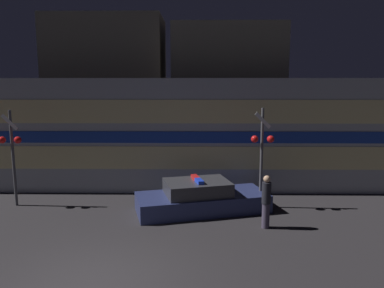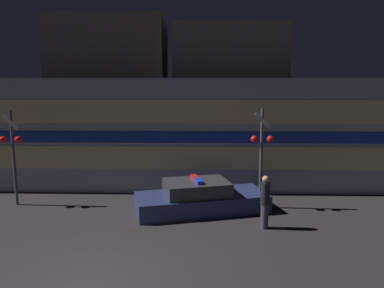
{
  "view_description": "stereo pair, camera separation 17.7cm",
  "coord_description": "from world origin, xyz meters",
  "px_view_note": "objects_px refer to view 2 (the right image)",
  "views": [
    {
      "loc": [
        2.29,
        -7.6,
        4.41
      ],
      "look_at": [
        2.09,
        6.69,
        2.06
      ],
      "focal_mm": 35.0,
      "sensor_mm": 36.0,
      "label": 1
    },
    {
      "loc": [
        2.46,
        -7.6,
        4.41
      ],
      "look_at": [
        2.09,
        6.69,
        2.06
      ],
      "focal_mm": 35.0,
      "sensor_mm": 36.0,
      "label": 2
    }
  ],
  "objects_px": {
    "police_car": "(200,199)",
    "crossing_signal_near": "(262,149)",
    "train": "(184,132)",
    "pedestrian": "(265,201)"
  },
  "relations": [
    {
      "from": "police_car",
      "to": "crossing_signal_near",
      "type": "xyz_separation_m",
      "value": [
        2.12,
        0.37,
        1.7
      ]
    },
    {
      "from": "train",
      "to": "pedestrian",
      "type": "relative_size",
      "value": 14.5
    },
    {
      "from": "train",
      "to": "police_car",
      "type": "relative_size",
      "value": 4.98
    },
    {
      "from": "police_car",
      "to": "train",
      "type": "bearing_deg",
      "value": 86.07
    },
    {
      "from": "police_car",
      "to": "crossing_signal_near",
      "type": "height_order",
      "value": "crossing_signal_near"
    },
    {
      "from": "police_car",
      "to": "pedestrian",
      "type": "xyz_separation_m",
      "value": [
        1.97,
        -1.52,
        0.41
      ]
    },
    {
      "from": "pedestrian",
      "to": "train",
      "type": "bearing_deg",
      "value": 117.75
    },
    {
      "from": "train",
      "to": "crossing_signal_near",
      "type": "distance_m",
      "value": 4.3
    },
    {
      "from": "police_car",
      "to": "pedestrian",
      "type": "height_order",
      "value": "pedestrian"
    },
    {
      "from": "train",
      "to": "pedestrian",
      "type": "distance_m",
      "value": 5.95
    }
  ]
}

